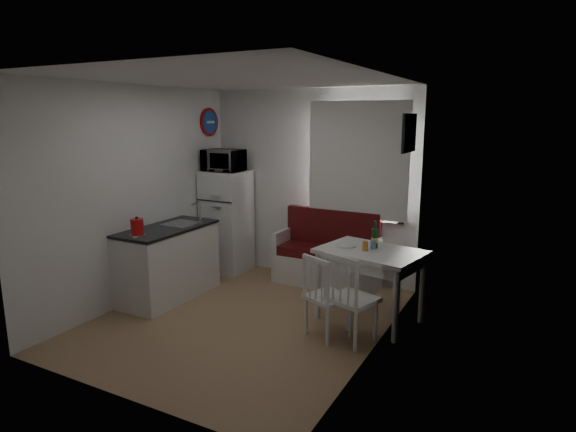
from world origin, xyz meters
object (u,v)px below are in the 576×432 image
object	(u,v)px
kitchen_counter	(169,262)
chair_right	(349,290)
chair_left	(325,289)
kettle	(137,227)
fridge	(227,221)
wine_bottle	(375,234)
microwave	(223,160)
dining_table	(371,258)
bench	(327,260)

from	to	relation	value
kitchen_counter	chair_right	xyz separation A→B (m)	(2.45, -0.19, 0.12)
chair_left	kettle	world-z (taller)	kettle
kettle	kitchen_counter	bearing A→B (deg)	95.28
kitchen_counter	fridge	bearing A→B (deg)	89.10
chair_right	fridge	xyz separation A→B (m)	(-2.43, 1.44, 0.16)
fridge	wine_bottle	bearing A→B (deg)	-15.41
microwave	kitchen_counter	bearing A→B (deg)	-90.94
chair_right	wine_bottle	world-z (taller)	wine_bottle
dining_table	bench	bearing A→B (deg)	146.34
dining_table	fridge	distance (m)	2.54
bench	chair_left	size ratio (longest dim) A/B	2.62
bench	dining_table	xyz separation A→B (m)	(0.88, -0.88, 0.39)
kitchen_counter	bench	size ratio (longest dim) A/B	0.94
chair_left	wine_bottle	xyz separation A→B (m)	(0.26, 0.76, 0.43)
kitchen_counter	dining_table	size ratio (longest dim) A/B	1.09
chair_left	bench	bearing A→B (deg)	136.51
dining_table	wine_bottle	xyz separation A→B (m)	(0.01, 0.10, 0.24)
bench	chair_left	xyz separation A→B (m)	(0.63, -1.54, 0.21)
dining_table	chair_right	size ratio (longest dim) A/B	2.24
bench	chair_left	bearing A→B (deg)	-67.78
fridge	chair_right	bearing A→B (deg)	-30.57
bench	microwave	size ratio (longest dim) A/B	2.54
bench	wine_bottle	bearing A→B (deg)	-41.44
kitchen_counter	wine_bottle	size ratio (longest dim) A/B	4.32
chair_left	microwave	bearing A→B (deg)	171.89
kitchen_counter	chair_right	size ratio (longest dim) A/B	2.45
microwave	wine_bottle	distance (m)	2.59
kettle	wine_bottle	world-z (taller)	kettle
dining_table	chair_right	distance (m)	0.68
bench	fridge	size ratio (longest dim) A/B	0.95
bench	fridge	world-z (taller)	fridge
fridge	chair_left	bearing A→B (deg)	-33.33
dining_table	fridge	bearing A→B (deg)	173.80
microwave	fridge	bearing A→B (deg)	90.00
chair_left	fridge	distance (m)	2.61
kettle	wine_bottle	distance (m)	2.64
chair_right	fridge	world-z (taller)	fridge
chair_left	fridge	xyz separation A→B (m)	(-2.17, 1.43, 0.20)
kitchen_counter	dining_table	xyz separation A→B (m)	(2.44, 0.47, 0.26)
dining_table	wine_bottle	bearing A→B (deg)	97.81
chair_right	kitchen_counter	bearing A→B (deg)	-166.79
kitchen_counter	bench	distance (m)	2.07
kitchen_counter	microwave	size ratio (longest dim) A/B	2.40
kitchen_counter	kettle	distance (m)	0.77
chair_right	kettle	bearing A→B (deg)	-154.16
dining_table	chair_left	size ratio (longest dim) A/B	2.26
chair_left	chair_right	distance (m)	0.26
fridge	kettle	xyz separation A→B (m)	(0.03, -1.78, 0.28)
bench	chair_left	world-z (taller)	bench
kettle	wine_bottle	bearing A→B (deg)	24.82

